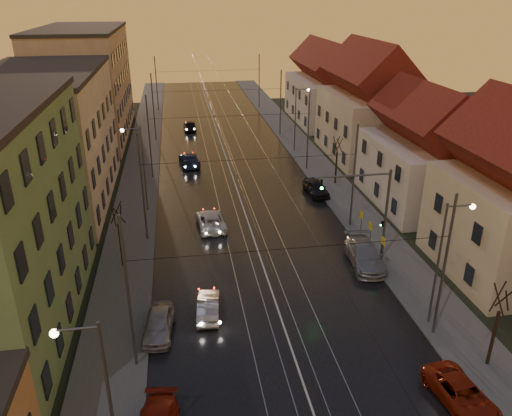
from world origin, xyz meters
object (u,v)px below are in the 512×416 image
street_lamp_1 (445,253)px  traffic_light_mast (374,205)px  parked_right_0 (462,395)px  parked_right_1 (365,255)px  driving_car_4 (190,126)px  street_lamp_2 (140,161)px  driving_car_2 (211,221)px  driving_car_1 (208,306)px  street_lamp_0 (100,391)px  driving_car_3 (189,159)px  parked_right_2 (316,188)px  street_lamp_3 (298,113)px  parked_left_3 (159,324)px

street_lamp_1 → traffic_light_mast: size_ratio=1.11×
parked_right_0 → parked_right_1: size_ratio=0.82×
driving_car_4 → parked_right_0: 56.10m
street_lamp_2 → driving_car_2: 8.43m
street_lamp_1 → driving_car_1: street_lamp_1 is taller
street_lamp_0 → driving_car_1: 12.75m
street_lamp_1 → driving_car_3: street_lamp_1 is taller
street_lamp_1 → parked_right_0: size_ratio=1.79×
parked_right_2 → driving_car_2: bearing=-155.9°
driving_car_4 → parked_right_0: size_ratio=0.95×
street_lamp_3 → parked_right_0: 42.62m
street_lamp_2 → driving_car_4: street_lamp_2 is taller
driving_car_3 → driving_car_4: 15.98m
traffic_light_mast → street_lamp_1: bearing=-82.1°
street_lamp_0 → driving_car_3: 41.12m
parked_left_3 → driving_car_3: bearing=91.0°
street_lamp_0 → parked_left_3: bearing=80.2°
street_lamp_2 → parked_right_2: (16.70, 1.51, -4.15)m
driving_car_3 → parked_right_0: driving_car_3 is taller
street_lamp_2 → parked_left_3: street_lamp_2 is taller
driving_car_2 → parked_right_2: 12.42m
street_lamp_2 → parked_right_1: street_lamp_2 is taller
driving_car_4 → parked_right_1: size_ratio=0.78×
street_lamp_0 → driving_car_3: bearing=83.5°
parked_right_1 → driving_car_1: bearing=-154.1°
parked_right_2 → street_lamp_0: bearing=-124.1°
driving_car_2 → street_lamp_0: bearing=71.8°
driving_car_3 → parked_right_1: bearing=109.5°
driving_car_4 → parked_right_1: (11.30, -41.13, 0.07)m
driving_car_1 → parked_left_3: size_ratio=0.93×
street_lamp_2 → parked_right_2: bearing=5.2°
driving_car_3 → traffic_light_mast: bearing=111.0°
street_lamp_0 → parked_right_0: bearing=5.7°
driving_car_2 → street_lamp_2: bearing=-41.8°
driving_car_1 → parked_right_2: 22.01m
driving_car_1 → driving_car_3: size_ratio=0.74×
street_lamp_0 → parked_right_2: 34.16m
driving_car_2 → parked_left_3: bearing=69.1°
driving_car_4 → parked_right_0: (11.12, -54.99, -0.10)m
driving_car_1 → parked_left_3: 3.36m
parked_left_3 → parked_right_0: parked_left_3 is taller
driving_car_2 → parked_right_1: bearing=138.7°
driving_car_2 → driving_car_4: (-0.53, 33.05, 0.05)m
street_lamp_3 → parked_left_3: 38.38m
street_lamp_2 → driving_car_2: (5.80, -4.43, -4.22)m
street_lamp_1 → parked_right_1: bearing=102.3°
street_lamp_3 → driving_car_1: size_ratio=2.11×
parked_right_1 → parked_right_0: bearing=-85.4°
driving_car_3 → parked_right_1: 27.87m
parked_left_3 → parked_right_0: size_ratio=0.91×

